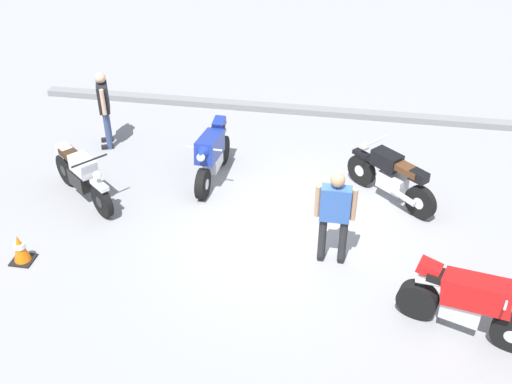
{
  "coord_description": "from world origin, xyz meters",
  "views": [
    {
      "loc": [
        0.69,
        -8.65,
        6.58
      ],
      "look_at": [
        -0.76,
        -0.12,
        0.75
      ],
      "focal_mm": 41.98,
      "sensor_mm": 36.0,
      "label": 1
    }
  ],
  "objects_px": {
    "motorcycle_red_sportbike": "(468,301)",
    "traffic_cone": "(20,249)",
    "person_in_blue_shirt": "(335,212)",
    "motorcycle_silver_cruiser": "(82,175)",
    "person_in_black_shirt": "(104,105)",
    "motorcycle_blue_sportbike": "(212,153)",
    "motorcycle_black_cruiser": "(391,177)"
  },
  "relations": [
    {
      "from": "motorcycle_red_sportbike",
      "to": "traffic_cone",
      "type": "distance_m",
      "value": 7.1
    },
    {
      "from": "person_in_blue_shirt",
      "to": "traffic_cone",
      "type": "relative_size",
      "value": 3.25
    },
    {
      "from": "motorcycle_silver_cruiser",
      "to": "person_in_black_shirt",
      "type": "distance_m",
      "value": 2.16
    },
    {
      "from": "motorcycle_silver_cruiser",
      "to": "motorcycle_blue_sportbike",
      "type": "xyz_separation_m",
      "value": [
        2.27,
        1.09,
        0.07
      ]
    },
    {
      "from": "motorcycle_blue_sportbike",
      "to": "traffic_cone",
      "type": "height_order",
      "value": "motorcycle_blue_sportbike"
    },
    {
      "from": "motorcycle_silver_cruiser",
      "to": "traffic_cone",
      "type": "distance_m",
      "value": 1.97
    },
    {
      "from": "motorcycle_silver_cruiser",
      "to": "motorcycle_black_cruiser",
      "type": "height_order",
      "value": "same"
    },
    {
      "from": "person_in_black_shirt",
      "to": "traffic_cone",
      "type": "xyz_separation_m",
      "value": [
        0.02,
        -4.03,
        -0.72
      ]
    },
    {
      "from": "motorcycle_red_sportbike",
      "to": "person_in_blue_shirt",
      "type": "bearing_deg",
      "value": 166.76
    },
    {
      "from": "traffic_cone",
      "to": "motorcycle_red_sportbike",
      "type": "bearing_deg",
      "value": -3.13
    },
    {
      "from": "person_in_black_shirt",
      "to": "traffic_cone",
      "type": "height_order",
      "value": "person_in_black_shirt"
    },
    {
      "from": "motorcycle_silver_cruiser",
      "to": "person_in_black_shirt",
      "type": "relative_size",
      "value": 0.99
    },
    {
      "from": "motorcycle_red_sportbike",
      "to": "traffic_cone",
      "type": "xyz_separation_m",
      "value": [
        -7.08,
        0.39,
        -0.33
      ]
    },
    {
      "from": "motorcycle_black_cruiser",
      "to": "motorcycle_red_sportbike",
      "type": "xyz_separation_m",
      "value": [
        1.0,
        -3.26,
        0.07
      ]
    },
    {
      "from": "motorcycle_red_sportbike",
      "to": "motorcycle_blue_sportbike",
      "type": "distance_m",
      "value": 5.66
    },
    {
      "from": "motorcycle_black_cruiser",
      "to": "traffic_cone",
      "type": "bearing_deg",
      "value": 66.54
    },
    {
      "from": "motorcycle_silver_cruiser",
      "to": "person_in_blue_shirt",
      "type": "bearing_deg",
      "value": 27.15
    },
    {
      "from": "motorcycle_red_sportbike",
      "to": "traffic_cone",
      "type": "bearing_deg",
      "value": -163.51
    },
    {
      "from": "person_in_blue_shirt",
      "to": "traffic_cone",
      "type": "height_order",
      "value": "person_in_blue_shirt"
    },
    {
      "from": "motorcycle_blue_sportbike",
      "to": "person_in_black_shirt",
      "type": "height_order",
      "value": "person_in_black_shirt"
    },
    {
      "from": "motorcycle_silver_cruiser",
      "to": "motorcycle_black_cruiser",
      "type": "bearing_deg",
      "value": 48.58
    },
    {
      "from": "person_in_blue_shirt",
      "to": "motorcycle_silver_cruiser",
      "type": "bearing_deg",
      "value": 78.22
    },
    {
      "from": "motorcycle_silver_cruiser",
      "to": "traffic_cone",
      "type": "bearing_deg",
      "value": -59.23
    },
    {
      "from": "traffic_cone",
      "to": "motorcycle_blue_sportbike",
      "type": "bearing_deg",
      "value": 49.76
    },
    {
      "from": "motorcycle_black_cruiser",
      "to": "motorcycle_blue_sportbike",
      "type": "height_order",
      "value": "motorcycle_blue_sportbike"
    },
    {
      "from": "motorcycle_silver_cruiser",
      "to": "person_in_black_shirt",
      "type": "height_order",
      "value": "person_in_black_shirt"
    },
    {
      "from": "person_in_black_shirt",
      "to": "motorcycle_blue_sportbike",
      "type": "bearing_deg",
      "value": 136.65
    },
    {
      "from": "motorcycle_red_sportbike",
      "to": "motorcycle_blue_sportbike",
      "type": "xyz_separation_m",
      "value": [
        -4.52,
        3.42,
        0.0
      ]
    },
    {
      "from": "motorcycle_red_sportbike",
      "to": "motorcycle_blue_sportbike",
      "type": "relative_size",
      "value": 0.97
    },
    {
      "from": "motorcycle_silver_cruiser",
      "to": "motorcycle_black_cruiser",
      "type": "xyz_separation_m",
      "value": [
        5.78,
        0.94,
        0.0
      ]
    },
    {
      "from": "motorcycle_blue_sportbike",
      "to": "person_in_black_shirt",
      "type": "bearing_deg",
      "value": -108.45
    },
    {
      "from": "motorcycle_black_cruiser",
      "to": "person_in_black_shirt",
      "type": "xyz_separation_m",
      "value": [
        -6.09,
        1.16,
        0.46
      ]
    }
  ]
}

